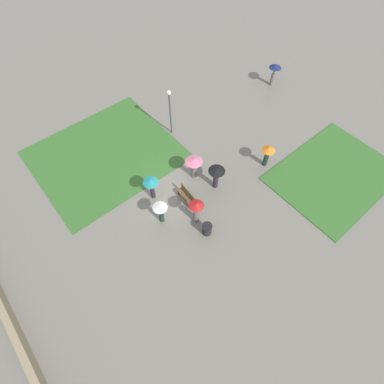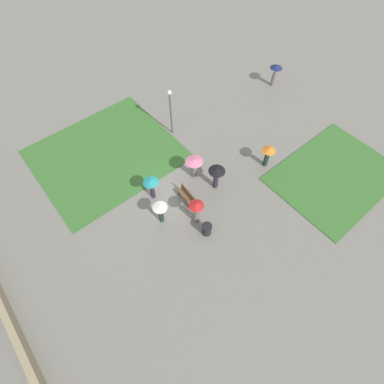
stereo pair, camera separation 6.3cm
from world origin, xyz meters
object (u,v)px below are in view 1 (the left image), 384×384
crowd_person_black (216,174)px  lone_walker_far_path (275,70)px  crowd_person_pink (194,164)px  park_bench (187,196)px  lamp_post (170,106)px  crowd_person_teal (151,185)px  trash_bin (207,229)px  lone_walker_mid_plaza (268,153)px  crowd_person_white (160,210)px  crowd_person_red (196,210)px

crowd_person_black → lone_walker_far_path: bearing=-150.1°
crowd_person_pink → park_bench: bearing=-114.8°
lamp_post → crowd_person_pink: (4.36, -1.41, -1.23)m
crowd_person_pink → crowd_person_teal: bearing=-160.3°
trash_bin → lone_walker_mid_plaza: (-1.41, 6.74, 0.80)m
trash_bin → lone_walker_mid_plaza: 6.93m
crowd_person_white → park_bench: bearing=-60.3°
park_bench → lone_walker_mid_plaza: 6.31m
park_bench → crowd_person_pink: size_ratio=0.95×
crowd_person_teal → lone_walker_far_path: (-2.98, 14.94, 0.08)m
crowd_person_pink → lone_walker_mid_plaza: (2.41, 4.55, -0.06)m
crowd_person_white → crowd_person_teal: size_ratio=0.96×
crowd_person_white → lone_walker_far_path: bearing=-46.5°
trash_bin → lone_walker_far_path: bearing=117.4°
park_bench → crowd_person_teal: 2.44m
trash_bin → crowd_person_red: bearing=176.0°
crowd_person_white → lone_walker_mid_plaza: (1.04, 8.34, 0.00)m
lone_walker_mid_plaza → lamp_post: bearing=64.2°
crowd_person_black → lone_walker_far_path: (-4.97, 11.21, 0.03)m
lamp_post → crowd_person_teal: size_ratio=2.14×
crowd_person_black → crowd_person_red: bearing=29.5°
trash_bin → lone_walker_mid_plaza: bearing=101.8°
lone_walker_mid_plaza → crowd_person_pink: bearing=101.5°
park_bench → lamp_post: (-5.61, 3.02, 2.06)m
trash_bin → crowd_person_black: size_ratio=0.45×
crowd_person_red → lone_walker_mid_plaza: 6.67m
crowd_person_pink → lone_walker_far_path: size_ratio=0.93×
park_bench → crowd_person_black: crowd_person_black is taller
park_bench → lone_walker_far_path: 14.20m
crowd_person_pink → crowd_person_black: 1.66m
park_bench → crowd_person_red: bearing=-14.2°
crowd_person_teal → crowd_person_red: (3.15, 1.05, -0.08)m
park_bench → crowd_person_teal: (-1.67, -1.56, 0.86)m
crowd_person_red → lone_walker_mid_plaza: bearing=125.6°
crowd_person_pink → crowd_person_red: 3.45m
lamp_post → lone_walker_mid_plaza: 7.58m
crowd_person_pink → crowd_person_red: crowd_person_red is taller
crowd_person_red → crowd_person_teal: bearing=-128.8°
park_bench → trash_bin: bearing=-8.1°
crowd_person_black → lone_walker_mid_plaza: (0.85, 3.99, -0.14)m
lamp_post → crowd_person_red: 8.03m
trash_bin → crowd_person_white: (-2.45, -1.60, 0.80)m
trash_bin → lamp_post: bearing=156.2°
crowd_person_teal → crowd_person_black: crowd_person_black is taller
lamp_post → lone_walker_mid_plaza: (6.77, 3.14, -1.29)m
trash_bin → crowd_person_teal: crowd_person_teal is taller
park_bench → crowd_person_white: 2.31m
park_bench → crowd_person_teal: size_ratio=0.94×
crowd_person_teal → lone_walker_far_path: 15.23m
trash_bin → crowd_person_white: size_ratio=0.49×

